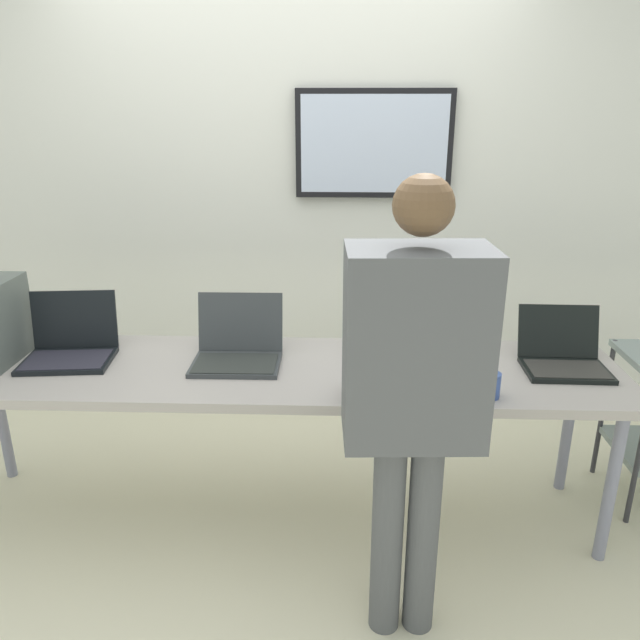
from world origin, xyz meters
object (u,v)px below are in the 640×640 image
at_px(laptop_station_0, 70,345).
at_px(laptop_station_2, 399,351).
at_px(workbench, 272,377).
at_px(laptop_station_3, 563,355).
at_px(laptop_station_1, 238,348).
at_px(coffee_mug, 490,385).
at_px(person, 413,380).

xyz_separation_m(laptop_station_0, laptop_station_2, (1.44, -0.01, -0.00)).
relative_size(workbench, laptop_station_3, 8.58).
distance_m(laptop_station_1, laptop_station_3, 1.39).
xyz_separation_m(laptop_station_0, coffee_mug, (1.76, -0.31, -0.01)).
relative_size(laptop_station_0, person, 0.25).
height_order(laptop_station_2, laptop_station_3, laptop_station_2).
relative_size(laptop_station_0, laptop_station_1, 1.06).
bearing_deg(laptop_station_1, laptop_station_2, -0.81).
bearing_deg(person, workbench, 130.17).
height_order(laptop_station_1, person, person).
relative_size(laptop_station_0, laptop_station_2, 1.11).
xyz_separation_m(laptop_station_1, laptop_station_2, (0.70, -0.01, -0.00)).
distance_m(workbench, person, 0.86).
xyz_separation_m(laptop_station_2, coffee_mug, (0.32, -0.30, -0.01)).
height_order(workbench, person, person).
bearing_deg(laptop_station_0, laptop_station_1, -0.37).
height_order(laptop_station_1, laptop_station_2, laptop_station_1).
distance_m(laptop_station_1, coffee_mug, 1.06).
relative_size(workbench, person, 1.84).
relative_size(laptop_station_3, coffee_mug, 3.50).
bearing_deg(laptop_station_3, laptop_station_2, 179.69).
bearing_deg(coffee_mug, laptop_station_0, 169.93).
bearing_deg(laptop_station_3, laptop_station_0, 179.51).
bearing_deg(person, laptop_station_3, 43.02).
xyz_separation_m(workbench, laptop_station_1, (-0.15, 0.06, 0.11)).
distance_m(workbench, coffee_mug, 0.91).
distance_m(laptop_station_0, laptop_station_2, 1.44).
bearing_deg(coffee_mug, laptop_station_1, 163.20).
relative_size(workbench, laptop_station_2, 8.28).
distance_m(workbench, laptop_station_1, 0.20).
relative_size(laptop_station_0, coffee_mug, 4.04).
height_order(laptop_station_0, laptop_station_3, laptop_station_0).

